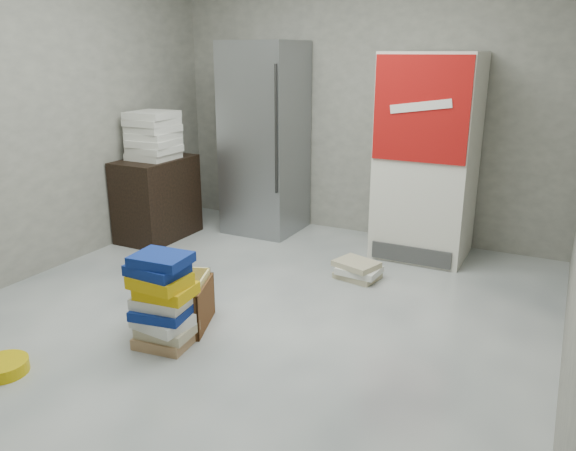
% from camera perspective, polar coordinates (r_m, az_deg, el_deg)
% --- Properties ---
extents(ground, '(5.00, 5.00, 0.00)m').
position_cam_1_polar(ground, '(3.84, -6.14, -10.80)').
color(ground, silver).
rests_on(ground, ground).
extents(room_shell, '(4.04, 5.04, 2.82)m').
position_cam_1_polar(room_shell, '(3.39, -7.15, 17.10)').
color(room_shell, gray).
rests_on(room_shell, ground).
extents(steel_fridge, '(0.70, 0.72, 1.90)m').
position_cam_1_polar(steel_fridge, '(5.74, -2.34, 8.76)').
color(steel_fridge, gray).
rests_on(steel_fridge, ground).
extents(coke_cooler, '(0.80, 0.73, 1.80)m').
position_cam_1_polar(coke_cooler, '(5.14, 13.97, 6.75)').
color(coke_cooler, silver).
rests_on(coke_cooler, ground).
extents(wood_shelf, '(0.50, 0.80, 0.80)m').
position_cam_1_polar(wood_shelf, '(5.73, -13.16, 2.69)').
color(wood_shelf, black).
rests_on(wood_shelf, ground).
extents(supply_box_stack, '(0.44, 0.44, 0.45)m').
position_cam_1_polar(supply_box_stack, '(5.60, -13.53, 8.89)').
color(supply_box_stack, white).
rests_on(supply_box_stack, wood_shelf).
extents(phonebook_stack_main, '(0.39, 0.34, 0.62)m').
position_cam_1_polar(phonebook_stack_main, '(3.62, -12.62, -7.47)').
color(phonebook_stack_main, '#A77F57').
rests_on(phonebook_stack_main, ground).
extents(phonebook_stack_side, '(0.40, 0.35, 0.15)m').
position_cam_1_polar(phonebook_stack_side, '(4.68, 7.10, -4.50)').
color(phonebook_stack_side, tan).
rests_on(phonebook_stack_side, ground).
extents(cardboard_box, '(0.56, 0.56, 0.35)m').
position_cam_1_polar(cardboard_box, '(3.94, -11.33, -7.97)').
color(cardboard_box, yellow).
rests_on(cardboard_box, ground).
extents(bucket_lid, '(0.34, 0.34, 0.08)m').
position_cam_1_polar(bucket_lid, '(3.77, -26.94, -12.71)').
color(bucket_lid, '#D6B307').
rests_on(bucket_lid, ground).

